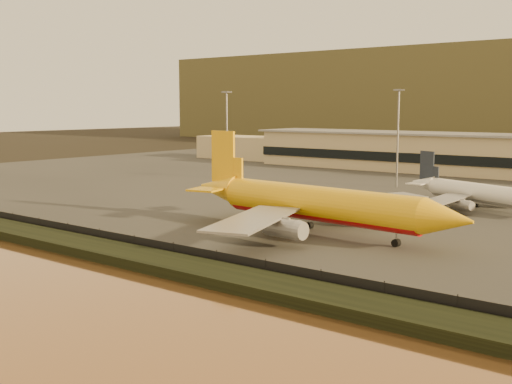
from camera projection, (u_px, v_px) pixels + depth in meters
ground at (225, 243)px, 99.67m from camera, size 900.00×900.00×0.00m
embankment at (142, 259)px, 86.36m from camera, size 320.00×7.00×1.40m
tarmac at (455, 185)px, 173.57m from camera, size 320.00×220.00×0.20m
perimeter_fence at (163, 249)px, 89.39m from camera, size 300.00×0.05×2.20m
terminal_building at (448, 154)px, 205.45m from camera, size 202.00×25.00×12.60m
apron_light_masts at (489, 130)px, 146.75m from camera, size 152.20×12.20×25.40m
dhl_cargo_jet at (315, 204)px, 105.87m from camera, size 55.01×53.71×16.42m
white_narrowbody_jet at (481, 193)px, 130.78m from camera, size 37.11×35.06×11.08m
gse_vehicle_yellow at (359, 214)px, 121.04m from camera, size 3.78×2.54×1.56m
gse_vehicle_white at (298, 202)px, 135.48m from camera, size 4.26×2.29×1.84m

